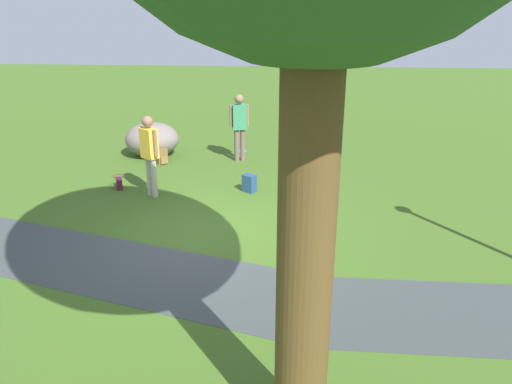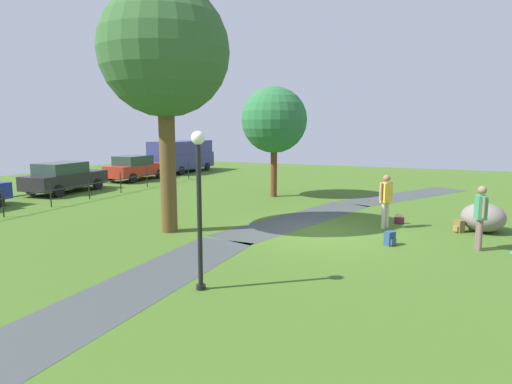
{
  "view_description": "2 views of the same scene",
  "coord_description": "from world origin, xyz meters",
  "px_view_note": "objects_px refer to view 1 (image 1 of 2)",
  "views": [
    {
      "loc": [
        -1.52,
        8.41,
        4.19
      ],
      "look_at": [
        -0.94,
        -0.39,
        0.74
      ],
      "focal_mm": 35.5,
      "sensor_mm": 36.0,
      "label": 1
    },
    {
      "loc": [
        -13.42,
        -3.49,
        3.4
      ],
      "look_at": [
        -0.9,
        1.75,
        1.34
      ],
      "focal_mm": 30.74,
      "sensor_mm": 36.0,
      "label": 2
    }
  ],
  "objects_px": {
    "lawn_boulder": "(152,139)",
    "woman_with_handbag": "(150,150)",
    "spare_backpack_on_lawn": "(250,183)",
    "frisbee_on_grass": "(243,151)",
    "man_near_boulder": "(239,122)",
    "backpack_by_boulder": "(162,157)",
    "handbag_on_grass": "(119,183)"
  },
  "relations": [
    {
      "from": "handbag_on_grass",
      "to": "frisbee_on_grass",
      "type": "height_order",
      "value": "handbag_on_grass"
    },
    {
      "from": "man_near_boulder",
      "to": "backpack_by_boulder",
      "type": "distance_m",
      "value": 2.25
    },
    {
      "from": "lawn_boulder",
      "to": "handbag_on_grass",
      "type": "bearing_deg",
      "value": 87.28
    },
    {
      "from": "handbag_on_grass",
      "to": "backpack_by_boulder",
      "type": "distance_m",
      "value": 1.96
    },
    {
      "from": "handbag_on_grass",
      "to": "backpack_by_boulder",
      "type": "relative_size",
      "value": 0.89
    },
    {
      "from": "handbag_on_grass",
      "to": "backpack_by_boulder",
      "type": "bearing_deg",
      "value": -106.25
    },
    {
      "from": "backpack_by_boulder",
      "to": "frisbee_on_grass",
      "type": "bearing_deg",
      "value": -147.35
    },
    {
      "from": "spare_backpack_on_lawn",
      "to": "frisbee_on_grass",
      "type": "relative_size",
      "value": 1.78
    },
    {
      "from": "woman_with_handbag",
      "to": "backpack_by_boulder",
      "type": "relative_size",
      "value": 4.51
    },
    {
      "from": "woman_with_handbag",
      "to": "frisbee_on_grass",
      "type": "xyz_separation_m",
      "value": [
        -1.69,
        -3.57,
        -1.05
      ]
    },
    {
      "from": "man_near_boulder",
      "to": "spare_backpack_on_lawn",
      "type": "xyz_separation_m",
      "value": [
        -0.45,
        2.3,
        -0.85
      ]
    },
    {
      "from": "spare_backpack_on_lawn",
      "to": "frisbee_on_grass",
      "type": "xyz_separation_m",
      "value": [
        0.45,
        -3.18,
        -0.18
      ]
    },
    {
      "from": "woman_with_handbag",
      "to": "spare_backpack_on_lawn",
      "type": "height_order",
      "value": "woman_with_handbag"
    },
    {
      "from": "woman_with_handbag",
      "to": "frisbee_on_grass",
      "type": "height_order",
      "value": "woman_with_handbag"
    },
    {
      "from": "handbag_on_grass",
      "to": "spare_backpack_on_lawn",
      "type": "distance_m",
      "value": 3.03
    },
    {
      "from": "man_near_boulder",
      "to": "backpack_by_boulder",
      "type": "xyz_separation_m",
      "value": [
        2.03,
        0.42,
        -0.85
      ]
    },
    {
      "from": "man_near_boulder",
      "to": "frisbee_on_grass",
      "type": "bearing_deg",
      "value": -89.63
    },
    {
      "from": "lawn_boulder",
      "to": "spare_backpack_on_lawn",
      "type": "relative_size",
      "value": 4.08
    },
    {
      "from": "woman_with_handbag",
      "to": "man_near_boulder",
      "type": "distance_m",
      "value": 3.17
    },
    {
      "from": "frisbee_on_grass",
      "to": "man_near_boulder",
      "type": "bearing_deg",
      "value": 90.37
    },
    {
      "from": "lawn_boulder",
      "to": "handbag_on_grass",
      "type": "distance_m",
      "value": 2.62
    },
    {
      "from": "lawn_boulder",
      "to": "woman_with_handbag",
      "type": "bearing_deg",
      "value": 104.44
    },
    {
      "from": "man_near_boulder",
      "to": "frisbee_on_grass",
      "type": "relative_size",
      "value": 7.97
    },
    {
      "from": "frisbee_on_grass",
      "to": "backpack_by_boulder",
      "type": "bearing_deg",
      "value": 32.65
    },
    {
      "from": "handbag_on_grass",
      "to": "frisbee_on_grass",
      "type": "distance_m",
      "value": 4.1
    },
    {
      "from": "woman_with_handbag",
      "to": "man_near_boulder",
      "type": "xyz_separation_m",
      "value": [
        -1.69,
        -2.68,
        -0.01
      ]
    },
    {
      "from": "woman_with_handbag",
      "to": "lawn_boulder",
      "type": "bearing_deg",
      "value": -75.56
    },
    {
      "from": "woman_with_handbag",
      "to": "man_near_boulder",
      "type": "relative_size",
      "value": 1.01
    },
    {
      "from": "woman_with_handbag",
      "to": "spare_backpack_on_lawn",
      "type": "xyz_separation_m",
      "value": [
        -2.14,
        -0.39,
        -0.86
      ]
    },
    {
      "from": "man_near_boulder",
      "to": "backpack_by_boulder",
      "type": "bearing_deg",
      "value": 11.57
    },
    {
      "from": "man_near_boulder",
      "to": "frisbee_on_grass",
      "type": "height_order",
      "value": "man_near_boulder"
    },
    {
      "from": "backpack_by_boulder",
      "to": "spare_backpack_on_lawn",
      "type": "relative_size",
      "value": 1.0
    }
  ]
}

